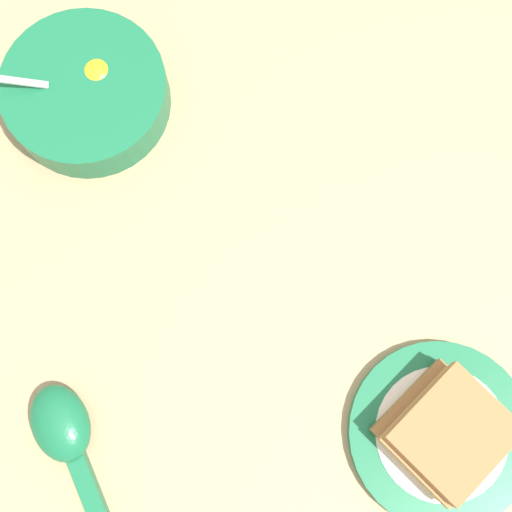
{
  "coord_description": "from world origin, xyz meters",
  "views": [
    {
      "loc": [
        -0.15,
        0.02,
        0.73
      ],
      "look_at": [
        0.0,
        -0.01,
        0.02
      ],
      "focal_mm": 50.0,
      "sensor_mm": 36.0,
      "label": 1
    }
  ],
  "objects_px": {
    "toast_sandwich": "(447,433)",
    "soup_spoon": "(66,436)",
    "egg_bowl": "(86,93)",
    "toast_plate": "(440,434)"
  },
  "relations": [
    {
      "from": "toast_sandwich",
      "to": "soup_spoon",
      "type": "bearing_deg",
      "value": 79.42
    },
    {
      "from": "egg_bowl",
      "to": "toast_plate",
      "type": "height_order",
      "value": "egg_bowl"
    },
    {
      "from": "egg_bowl",
      "to": "toast_sandwich",
      "type": "bearing_deg",
      "value": -145.4
    },
    {
      "from": "toast_plate",
      "to": "egg_bowl",
      "type": "bearing_deg",
      "value": 34.6
    },
    {
      "from": "toast_plate",
      "to": "toast_sandwich",
      "type": "height_order",
      "value": "toast_sandwich"
    },
    {
      "from": "egg_bowl",
      "to": "toast_sandwich",
      "type": "height_order",
      "value": "egg_bowl"
    },
    {
      "from": "soup_spoon",
      "to": "egg_bowl",
      "type": "bearing_deg",
      "value": -11.75
    },
    {
      "from": "toast_plate",
      "to": "toast_sandwich",
      "type": "bearing_deg",
      "value": 34.35
    },
    {
      "from": "egg_bowl",
      "to": "toast_plate",
      "type": "relative_size",
      "value": 0.97
    },
    {
      "from": "toast_sandwich",
      "to": "soup_spoon",
      "type": "height_order",
      "value": "toast_sandwich"
    }
  ]
}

